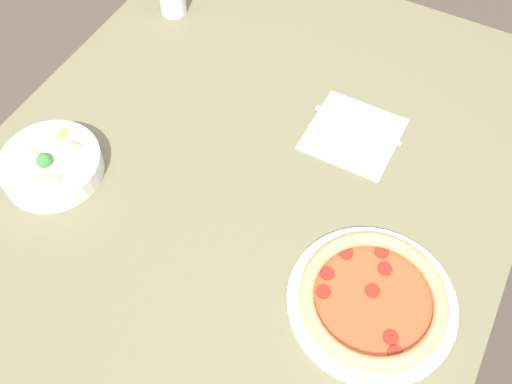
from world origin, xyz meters
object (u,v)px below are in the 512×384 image
pizza (373,300)px  fork (349,142)px  knife (361,127)px  bowl (51,164)px

pizza → fork: (0.31, 0.17, -0.01)m
pizza → knife: bearing=24.6°
knife → fork: bearing=85.4°
fork → pizza: bearing=122.0°
pizza → knife: 0.40m
bowl → fork: (0.35, -0.50, -0.02)m
bowl → fork: 0.61m
pizza → knife: (0.36, 0.17, -0.01)m
pizza → bowl: (-0.04, 0.67, 0.01)m
bowl → knife: 0.65m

